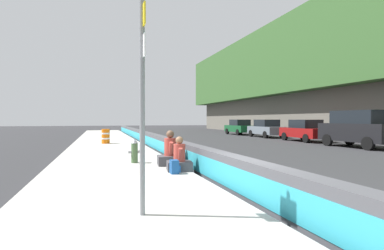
{
  "coord_description": "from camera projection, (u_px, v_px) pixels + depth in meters",
  "views": [
    {
      "loc": [
        -6.37,
        3.15,
        1.74
      ],
      "look_at": [
        7.24,
        -0.98,
        1.47
      ],
      "focal_mm": 28.67,
      "sensor_mm": 36.0,
      "label": 1
    }
  ],
  "objects": [
    {
      "name": "sidewalk_strip",
      "position": [
        125.0,
        201.0,
        6.27
      ],
      "size": [
        80.0,
        4.4,
        0.14
      ],
      "primitive_type": "cube",
      "color": "#A8A59E",
      "rests_on": "ground_plane"
    },
    {
      "name": "parked_car_midline",
      "position": [
        266.0,
        128.0,
        29.48
      ],
      "size": [
        4.54,
        2.03,
        1.71
      ],
      "color": "slate",
      "rests_on": "ground_plane"
    },
    {
      "name": "ground_plane",
      "position": [
        243.0,
        195.0,
        7.04
      ],
      "size": [
        160.0,
        160.0,
        0.0
      ],
      "primitive_type": "plane",
      "color": "#2B2B2D",
      "rests_on": "ground"
    },
    {
      "name": "route_sign_post",
      "position": [
        142.0,
        91.0,
        5.08
      ],
      "size": [
        0.44,
        0.09,
        3.6
      ],
      "color": "gray",
      "rests_on": "sidewalk_strip"
    },
    {
      "name": "backpack",
      "position": [
        175.0,
        167.0,
        9.01
      ],
      "size": [
        0.32,
        0.28,
        0.4
      ],
      "color": "navy",
      "rests_on": "sidewalk_strip"
    },
    {
      "name": "seated_person_foreground",
      "position": [
        179.0,
        160.0,
        9.54
      ],
      "size": [
        0.75,
        0.84,
        1.06
      ],
      "color": "#424247",
      "rests_on": "sidewalk_strip"
    },
    {
      "name": "construction_barrel",
      "position": [
        106.0,
        136.0,
        20.21
      ],
      "size": [
        0.54,
        0.54,
        0.95
      ],
      "color": "orange",
      "rests_on": "sidewalk_strip"
    },
    {
      "name": "parked_car_fourth",
      "position": [
        305.0,
        130.0,
        24.08
      ],
      "size": [
        4.56,
        2.07,
        1.71
      ],
      "color": "maroon",
      "rests_on": "ground_plane"
    },
    {
      "name": "seated_person_middle",
      "position": [
        170.0,
        154.0,
        10.71
      ],
      "size": [
        0.82,
        0.94,
        1.21
      ],
      "color": "#424247",
      "rests_on": "sidewalk_strip"
    },
    {
      "name": "jersey_barrier",
      "position": [
        243.0,
        176.0,
        7.03
      ],
      "size": [
        76.0,
        0.45,
        0.85
      ],
      "color": "#47474C",
      "rests_on": "ground_plane"
    },
    {
      "name": "fire_hydrant",
      "position": [
        135.0,
        151.0,
        11.24
      ],
      "size": [
        0.26,
        0.46,
        0.88
      ],
      "color": "#47663D",
      "rests_on": "sidewalk_strip"
    },
    {
      "name": "parked_car_third",
      "position": [
        359.0,
        128.0,
        18.8
      ],
      "size": [
        4.85,
        2.17,
        2.28
      ],
      "color": "black",
      "rests_on": "ground_plane"
    },
    {
      "name": "parked_car_far",
      "position": [
        239.0,
        127.0,
        34.7
      ],
      "size": [
        4.5,
        1.95,
        1.71
      ],
      "color": "#145128",
      "rests_on": "ground_plane"
    }
  ]
}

